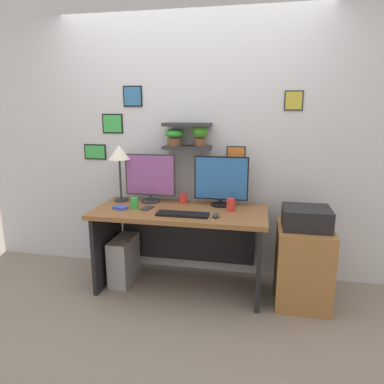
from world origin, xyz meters
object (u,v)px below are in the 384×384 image
object	(u,v)px
computer_tower_left	(124,260)
cell_phone	(147,208)
keyboard	(183,214)
coffee_mug	(183,198)
desk	(181,231)
computer_mouse	(216,216)
printer	(306,218)
monitor_right	(221,181)
drawer_cabinet	(303,265)
desk_lamp	(119,156)
water_cup	(231,205)
scissors_tray	(120,208)
monitor_left	(150,177)
pen_cup	(135,203)

from	to	relation	value
computer_tower_left	cell_phone	bearing A→B (deg)	-9.46
keyboard	coffee_mug	distance (m)	0.41
desk	keyboard	distance (m)	0.32
computer_mouse	printer	size ratio (longest dim) A/B	0.24
coffee_mug	printer	world-z (taller)	coffee_mug
desk	coffee_mug	xyz separation A→B (m)	(-0.02, 0.19, 0.26)
monitor_right	drawer_cabinet	bearing A→B (deg)	-19.22
desk_lamp	water_cup	xyz separation A→B (m)	(1.07, -0.14, -0.39)
monitor_right	drawer_cabinet	world-z (taller)	monitor_right
coffee_mug	computer_tower_left	world-z (taller)	coffee_mug
drawer_cabinet	printer	xyz separation A→B (m)	(0.00, -0.00, 0.42)
monitor_right	keyboard	size ratio (longest dim) A/B	1.12
coffee_mug	scissors_tray	bearing A→B (deg)	-147.14
monitor_left	drawer_cabinet	xyz separation A→B (m)	(1.41, -0.26, -0.65)
computer_tower_left	scissors_tray	bearing A→B (deg)	-72.22
desk	water_cup	bearing A→B (deg)	-0.15
computer_mouse	coffee_mug	size ratio (longest dim) A/B	1.00
keyboard	computer_mouse	size ratio (longest dim) A/B	4.89
desk_lamp	coffee_mug	xyz separation A→B (m)	(0.61, 0.05, -0.40)
drawer_cabinet	monitor_left	bearing A→B (deg)	169.72
coffee_mug	computer_mouse	bearing A→B (deg)	-47.64
keyboard	computer_tower_left	size ratio (longest dim) A/B	1.02
computer_mouse	monitor_right	bearing A→B (deg)	90.56
desk	scissors_tray	distance (m)	0.59
printer	monitor_right	bearing A→B (deg)	160.78
desk_lamp	coffee_mug	bearing A→B (deg)	4.59
desk_lamp	desk	bearing A→B (deg)	-12.28
monitor_right	coffee_mug	bearing A→B (deg)	176.57
water_cup	drawer_cabinet	world-z (taller)	water_cup
water_cup	drawer_cabinet	bearing A→B (deg)	-8.22
printer	water_cup	bearing A→B (deg)	171.78
computer_mouse	scissors_tray	distance (m)	0.87
monitor_left	water_cup	xyz separation A→B (m)	(0.78, -0.17, -0.18)
monitor_right	computer_mouse	distance (m)	0.44
desk_lamp	scissors_tray	bearing A→B (deg)	-69.34
desk_lamp	computer_tower_left	distance (m)	0.99
scissors_tray	pen_cup	bearing A→B (deg)	21.81
monitor_right	keyboard	xyz separation A→B (m)	(-0.28, -0.38, -0.22)
desk_lamp	water_cup	world-z (taller)	desk_lamp
desk_lamp	coffee_mug	distance (m)	0.73
pen_cup	drawer_cabinet	distance (m)	1.55
coffee_mug	computer_tower_left	xyz separation A→B (m)	(-0.54, -0.22, -0.58)
monitor_right	drawer_cabinet	size ratio (longest dim) A/B	0.74
monitor_right	scissors_tray	world-z (taller)	monitor_right
coffee_mug	printer	size ratio (longest dim) A/B	0.24
computer_mouse	coffee_mug	bearing A→B (deg)	132.36
cell_phone	water_cup	world-z (taller)	water_cup
computer_tower_left	coffee_mug	bearing A→B (deg)	22.48
cell_phone	printer	world-z (taller)	printer
cell_phone	printer	distance (m)	1.37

